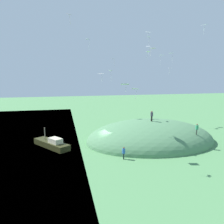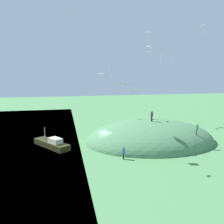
% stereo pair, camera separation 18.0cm
% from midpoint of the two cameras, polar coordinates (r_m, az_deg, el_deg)
% --- Properties ---
extents(ground_plane, '(160.00, 160.00, 0.00)m').
position_cam_midpoint_polar(ground_plane, '(39.24, -1.00, -8.08)').
color(ground_plane, '#4F8650').
extents(grass_hill, '(22.27, 16.89, 7.26)m').
position_cam_midpoint_polar(grass_hill, '(42.53, 9.15, -6.79)').
color(grass_hill, '#4E7E55').
rests_on(grass_hill, ground_plane).
extents(boat_on_lake, '(5.89, 7.24, 2.87)m').
position_cam_midpoint_polar(boat_on_lake, '(39.63, -13.89, -7.30)').
color(boat_on_lake, '#2B2D14').
rests_on(boat_on_lake, lake_water).
extents(person_with_child, '(0.59, 0.59, 1.77)m').
position_cam_midpoint_polar(person_with_child, '(40.84, 9.53, -0.66)').
color(person_with_child, black).
rests_on(person_with_child, grass_hill).
extents(person_near_shore, '(0.55, 0.55, 1.74)m').
position_cam_midpoint_polar(person_near_shore, '(33.37, 2.89, -9.35)').
color(person_near_shore, black).
rests_on(person_near_shore, ground_plane).
extents(person_on_hilltop, '(0.64, 0.64, 1.71)m').
position_cam_midpoint_polar(person_on_hilltop, '(39.62, 19.61, -3.58)').
color(person_on_hilltop, '#3C3B37').
rests_on(person_on_hilltop, grass_hill).
extents(kite_0, '(0.77, 0.82, 2.08)m').
position_cam_midpoint_polar(kite_0, '(46.51, -5.60, 16.57)').
color(kite_0, white).
extents(kite_1, '(1.35, 1.32, 2.27)m').
position_cam_midpoint_polar(kite_1, '(56.22, 11.84, 12.98)').
color(kite_1, white).
extents(kite_2, '(1.04, 1.13, 1.29)m').
position_cam_midpoint_polar(kite_2, '(38.93, 9.73, 14.61)').
color(kite_2, white).
extents(kite_3, '(1.06, 0.89, 1.77)m').
position_cam_midpoint_polar(kite_3, '(56.20, 8.75, 15.04)').
color(kite_3, white).
extents(kite_4, '(1.30, 1.24, 1.63)m').
position_cam_midpoint_polar(kite_4, '(36.21, 5.61, 5.43)').
color(kite_4, white).
extents(kite_5, '(0.81, 0.64, 1.30)m').
position_cam_midpoint_polar(kite_5, '(49.07, 13.72, 9.99)').
color(kite_5, white).
extents(kite_6, '(0.72, 0.84, 1.36)m').
position_cam_midpoint_polar(kite_6, '(43.19, 0.37, 12.40)').
color(kite_6, white).
extents(kite_7, '(0.76, 0.77, 1.32)m').
position_cam_midpoint_polar(kite_7, '(32.79, -10.01, 21.69)').
color(kite_7, white).
extents(kite_8, '(0.95, 0.78, 1.69)m').
position_cam_midpoint_polar(kite_8, '(54.56, 8.69, 13.87)').
color(kite_8, white).
extents(kite_9, '(1.33, 1.44, 1.45)m').
position_cam_midpoint_polar(kite_9, '(44.62, -2.48, 9.01)').
color(kite_9, white).
extents(kite_10, '(0.89, 0.95, 2.01)m').
position_cam_midpoint_polar(kite_10, '(43.91, -0.22, 9.62)').
color(kite_10, white).
extents(kite_11, '(0.80, 0.96, 1.28)m').
position_cam_midpoint_polar(kite_11, '(36.41, 21.25, 18.65)').
color(kite_11, white).
extents(kite_12, '(0.98, 0.85, 2.08)m').
position_cam_midpoint_polar(kite_12, '(52.58, 14.01, 13.20)').
color(kite_12, white).
extents(kite_13, '(0.72, 0.59, 1.54)m').
position_cam_midpoint_polar(kite_13, '(49.78, 8.88, 17.03)').
color(kite_13, white).
extents(kite_14, '(1.28, 1.02, 1.20)m').
position_cam_midpoint_polar(kite_14, '(32.77, 3.18, 6.56)').
color(kite_14, white).
extents(kite_15, '(1.01, 0.76, 1.14)m').
position_cam_midpoint_polar(kite_15, '(45.32, 8.79, 18.17)').
color(kite_15, white).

